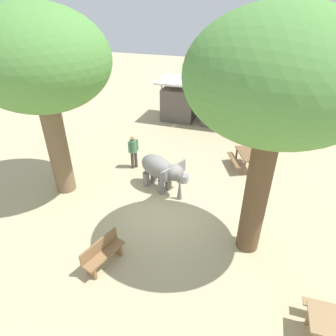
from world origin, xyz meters
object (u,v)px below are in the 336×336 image
object	(u,v)px
picnic_table_far	(248,157)
market_stall_white	(179,102)
elephant	(161,170)
shade_tree_secondary	(278,82)
market_stall_green	(220,106)
feed_bucket	(185,179)
shade_tree_main	(39,62)
person_handler	(133,149)
wooden_bench	(102,253)
market_stall_orange	(265,111)

from	to	relation	value
picnic_table_far	market_stall_white	distance (m)	6.90
elephant	shade_tree_secondary	xyz separation A→B (m)	(3.69, -2.10, 4.32)
market_stall_white	market_stall_green	distance (m)	2.60
feed_bucket	market_stall_green	bearing A→B (deg)	87.90
shade_tree_main	shade_tree_secondary	size ratio (longest dim) A/B	0.99
elephant	market_stall_white	size ratio (longest dim) A/B	0.83
feed_bucket	elephant	bearing A→B (deg)	-133.03
elephant	picnic_table_far	bearing A→B (deg)	65.71
person_handler	market_stall_green	size ratio (longest dim) A/B	0.64
wooden_bench	market_stall_orange	bearing A→B (deg)	178.78
market_stall_white	shade_tree_secondary	bearing A→B (deg)	-62.23
wooden_bench	picnic_table_far	bearing A→B (deg)	170.63
market_stall_green	market_stall_orange	world-z (taller)	same
picnic_table_far	feed_bucket	xyz separation A→B (m)	(-2.41, -2.06, -0.43)
market_stall_white	market_stall_orange	size ratio (longest dim) A/B	1.00
shade_tree_main	market_stall_green	world-z (taller)	shade_tree_main
elephant	shade_tree_main	size ratio (longest dim) A/B	0.30
shade_tree_main	picnic_table_far	world-z (taller)	shade_tree_main
elephant	person_handler	distance (m)	2.17
market_stall_green	shade_tree_main	bearing A→B (deg)	-117.92
elephant	market_stall_white	xyz separation A→B (m)	(-1.56, 7.87, 0.20)
market_stall_green	shade_tree_secondary	bearing A→B (deg)	-75.11
elephant	market_stall_orange	distance (m)	8.68
person_handler	picnic_table_far	size ratio (longest dim) A/B	0.82
person_handler	market_stall_white	distance (m)	6.62
person_handler	shade_tree_secondary	world-z (taller)	shade_tree_secondary
shade_tree_secondary	market_stall_white	bearing A→B (deg)	117.77
market_stall_white	market_stall_orange	distance (m)	5.20
market_stall_orange	shade_tree_main	bearing A→B (deg)	-129.21
elephant	wooden_bench	bearing A→B (deg)	-70.91
market_stall_orange	feed_bucket	size ratio (longest dim) A/B	7.00
market_stall_white	market_stall_green	world-z (taller)	same
elephant	market_stall_orange	xyz separation A→B (m)	(3.64, 7.87, 0.20)
person_handler	shade_tree_main	size ratio (longest dim) A/B	0.23
elephant	market_stall_white	bearing A→B (deg)	124.71
shade_tree_secondary	wooden_bench	bearing A→B (deg)	-152.05
market_stall_white	market_stall_orange	world-z (taller)	same
shade_tree_secondary	market_stall_green	xyz separation A→B (m)	(-2.65, 9.97, -4.12)
shade_tree_secondary	wooden_bench	size ratio (longest dim) A/B	4.79
person_handler	shade_tree_main	world-z (taller)	shade_tree_main
shade_tree_secondary	wooden_bench	xyz separation A→B (m)	(-4.02, -2.13, -4.79)
wooden_bench	market_stall_white	world-z (taller)	market_stall_white
person_handler	market_stall_green	distance (m)	7.19
person_handler	market_stall_orange	size ratio (longest dim) A/B	0.64
shade_tree_main	market_stall_orange	size ratio (longest dim) A/B	2.74
elephant	wooden_bench	xyz separation A→B (m)	(-0.33, -4.23, -0.47)
shade_tree_secondary	picnic_table_far	distance (m)	6.86
market_stall_green	feed_bucket	distance (m)	7.11
shade_tree_secondary	feed_bucket	bearing A→B (deg)	134.73
shade_tree_main	market_stall_orange	bearing A→B (deg)	50.79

